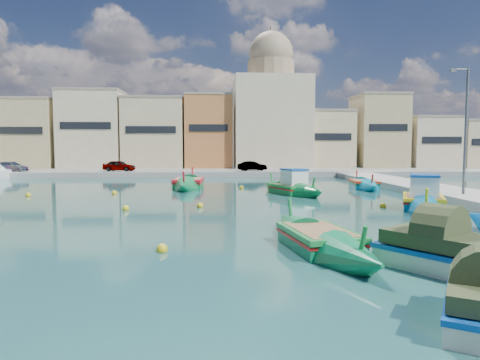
# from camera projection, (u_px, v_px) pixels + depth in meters

# --- Properties ---
(ground) EXTENTS (160.00, 160.00, 0.00)m
(ground) POSITION_uv_depth(u_px,v_px,m) (157.00, 222.00, 18.93)
(ground) COLOR #163C42
(ground) RESTS_ON ground
(north_quay) EXTENTS (80.00, 8.00, 0.60)m
(north_quay) POSITION_uv_depth(u_px,v_px,m) (195.00, 173.00, 50.77)
(north_quay) COLOR gray
(north_quay) RESTS_ON ground
(north_townhouses) EXTENTS (83.20, 7.87, 10.19)m
(north_townhouses) POSITION_uv_depth(u_px,v_px,m) (247.00, 135.00, 58.09)
(north_townhouses) COLOR tan
(north_townhouses) RESTS_ON ground
(church_block) EXTENTS (10.00, 10.00, 19.10)m
(church_block) POSITION_uv_depth(u_px,v_px,m) (271.00, 110.00, 58.64)
(church_block) COLOR #C7B794
(church_block) RESTS_ON ground
(quay_street_lamp) EXTENTS (1.18, 0.16, 8.00)m
(quay_street_lamp) POSITION_uv_depth(u_px,v_px,m) (465.00, 130.00, 25.48)
(quay_street_lamp) COLOR #595B60
(quay_street_lamp) RESTS_ON ground
(parked_cars) EXTENTS (30.98, 2.24, 1.24)m
(parked_cars) POSITION_uv_depth(u_px,v_px,m) (112.00, 166.00, 48.72)
(parked_cars) COLOR #4C1919
(parked_cars) RESTS_ON north_quay
(luzzu_turquoise_cabin) EXTENTS (5.40, 9.00, 2.88)m
(luzzu_turquoise_cabin) POSITION_uv_depth(u_px,v_px,m) (423.00, 202.00, 23.19)
(luzzu_turquoise_cabin) COLOR #00649A
(luzzu_turquoise_cabin) RESTS_ON ground
(luzzu_blue_cabin) EXTENTS (4.70, 7.99, 2.78)m
(luzzu_blue_cabin) POSITION_uv_depth(u_px,v_px,m) (291.00, 189.00, 30.39)
(luzzu_blue_cabin) COLOR #0B7433
(luzzu_blue_cabin) RESTS_ON ground
(luzzu_cyan_mid) EXTENTS (2.75, 7.99, 2.31)m
(luzzu_cyan_mid) POSITION_uv_depth(u_px,v_px,m) (364.00, 185.00, 34.69)
(luzzu_cyan_mid) COLOR #0083A5
(luzzu_cyan_mid) RESTS_ON ground
(luzzu_green) EXTENTS (2.60, 8.63, 2.69)m
(luzzu_green) POSITION_uv_depth(u_px,v_px,m) (189.00, 184.00, 34.91)
(luzzu_green) COLOR #0A6E3A
(luzzu_green) RESTS_ON ground
(luzzu_blue_south) EXTENTS (3.12, 8.23, 2.32)m
(luzzu_blue_south) POSITION_uv_depth(u_px,v_px,m) (319.00, 242.00, 13.89)
(luzzu_blue_south) COLOR #0B7745
(luzzu_blue_south) RESTS_ON ground
(tender_near) EXTENTS (3.23, 3.58, 1.56)m
(tender_near) POSITION_uv_depth(u_px,v_px,m) (440.00, 252.00, 11.51)
(tender_near) COLOR beige
(tender_near) RESTS_ON ground
(mooring_buoys) EXTENTS (22.28, 20.86, 0.36)m
(mooring_buoys) POSITION_uv_depth(u_px,v_px,m) (177.00, 202.00, 25.21)
(mooring_buoys) COLOR yellow
(mooring_buoys) RESTS_ON ground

